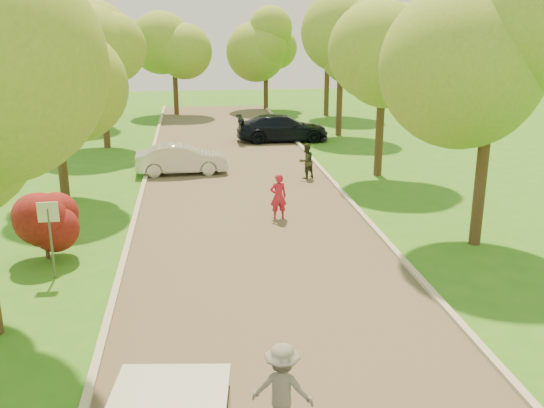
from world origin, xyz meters
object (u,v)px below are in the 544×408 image
skateboarder (282,389)px  dark_sedan (282,128)px  silver_sedan (181,159)px  person_olive (306,161)px  street_sign (49,224)px  person_striped (278,196)px

skateboarder → dark_sedan: bearing=-80.5°
silver_sedan → person_olive: (5.50, -1.62, 0.11)m
skateboarder → person_olive: bearing=-84.0°
silver_sedan → dark_sedan: bearing=-41.1°
dark_sedan → skateboarder: bearing=171.4°
street_sign → dark_sedan: size_ratio=0.41×
silver_sedan → person_olive: size_ratio=2.63×
silver_sedan → person_striped: person_striped is taller
dark_sedan → person_striped: (-2.29, -14.28, 0.05)m
person_striped → skateboarder: bearing=75.4°
person_striped → dark_sedan: bearing=-105.9°
silver_sedan → person_striped: size_ratio=2.52×
silver_sedan → person_striped: (3.46, -7.15, 0.14)m
skateboarder → person_olive: 17.57m
street_sign → skateboarder: 9.01m
street_sign → person_striped: 8.10m
silver_sedan → dark_sedan: (5.75, 7.13, 0.09)m
dark_sedan → skateboarder: 26.23m
silver_sedan → dark_sedan: dark_sedan is taller
silver_sedan → person_olive: bearing=-108.6°
street_sign → dark_sedan: 20.72m
person_striped → person_olive: person_striped is taller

